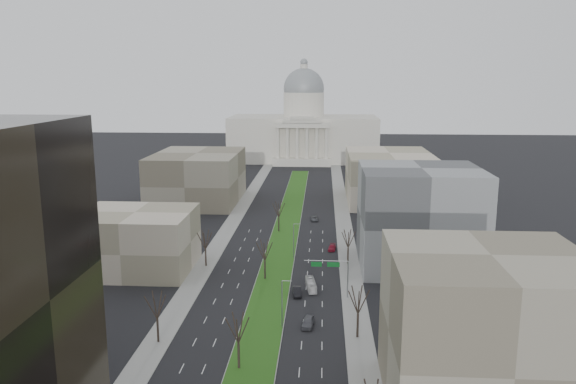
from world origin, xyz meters
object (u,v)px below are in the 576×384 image
at_px(car_black, 297,291).
at_px(car_grey_far, 314,219).
at_px(box_van, 311,285).
at_px(car_grey_near, 308,322).
at_px(car_red, 332,248).

relative_size(car_black, car_grey_far, 1.03).
bearing_deg(box_van, car_grey_far, 82.53).
distance_m(car_grey_near, box_van, 18.51).
bearing_deg(car_grey_far, box_van, -93.97).
relative_size(car_red, car_grey_far, 0.95).
height_order(car_grey_near, box_van, box_van).
bearing_deg(car_red, box_van, -93.31).
distance_m(car_grey_near, car_black, 15.18).
distance_m(car_red, car_grey_far, 31.38).
height_order(car_black, car_red, car_black).
bearing_deg(car_grey_near, car_black, 106.60).
bearing_deg(car_grey_far, car_red, -84.67).
distance_m(car_red, box_van, 28.86).
height_order(car_black, car_grey_far, car_black).
xyz_separation_m(car_black, box_van, (2.88, 3.58, 0.22)).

